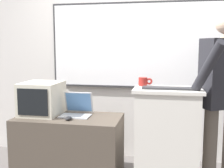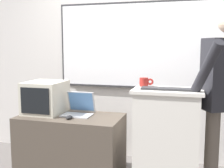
{
  "view_description": "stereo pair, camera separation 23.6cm",
  "coord_description": "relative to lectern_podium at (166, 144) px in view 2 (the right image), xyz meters",
  "views": [
    {
      "loc": [
        0.46,
        -2.31,
        1.44
      ],
      "look_at": [
        -0.05,
        0.34,
        1.08
      ],
      "focal_mm": 45.0,
      "sensor_mm": 36.0,
      "label": 1
    },
    {
      "loc": [
        0.69,
        -2.25,
        1.44
      ],
      "look_at": [
        -0.05,
        0.34,
        1.08
      ],
      "focal_mm": 45.0,
      "sensor_mm": 36.0,
      "label": 2
    }
  ],
  "objects": [
    {
      "name": "back_wall",
      "position": [
        -0.48,
        0.94,
        0.96
      ],
      "size": [
        6.4,
        0.17,
        2.98
      ],
      "color": "silver",
      "rests_on": "ground_plane"
    },
    {
      "name": "lectern_podium",
      "position": [
        0.0,
        0.0,
        0.0
      ],
      "size": [
        0.64,
        0.41,
        1.05
      ],
      "color": "beige",
      "rests_on": "ground_plane"
    },
    {
      "name": "side_desk",
      "position": [
        -1.0,
        0.02,
        -0.16
      ],
      "size": [
        1.07,
        0.57,
        0.73
      ],
      "color": "#4C4238",
      "rests_on": "ground_plane"
    },
    {
      "name": "laptop",
      "position": [
        -0.93,
        0.11,
        0.27
      ],
      "size": [
        0.31,
        0.28,
        0.24
      ],
      "color": "#B7BABF",
      "rests_on": "side_desk"
    },
    {
      "name": "wireless_keyboard",
      "position": [
        -0.01,
        -0.05,
        0.53
      ],
      "size": [
        0.46,
        0.13,
        0.02
      ],
      "color": "#2D2D30",
      "rests_on": "lectern_podium"
    },
    {
      "name": "computer_mouse_by_laptop",
      "position": [
        -0.95,
        -0.11,
        0.22
      ],
      "size": [
        0.06,
        0.1,
        0.03
      ],
      "color": "black",
      "rests_on": "side_desk"
    },
    {
      "name": "crt_monitor",
      "position": [
        -1.31,
        0.07,
        0.37
      ],
      "size": [
        0.39,
        0.44,
        0.34
      ],
      "color": "beige",
      "rests_on": "side_desk"
    },
    {
      "name": "coffee_mug",
      "position": [
        -0.24,
        0.13,
        0.57
      ],
      "size": [
        0.14,
        0.09,
        0.09
      ],
      "color": "maroon",
      "rests_on": "lectern_podium"
    }
  ]
}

